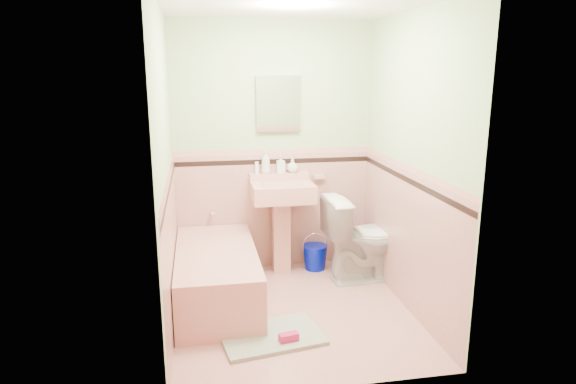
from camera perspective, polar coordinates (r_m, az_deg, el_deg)
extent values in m
plane|color=#D6958C|center=(4.47, 0.58, -13.32)|extent=(2.20, 2.20, 0.00)
plane|color=white|center=(4.01, 0.67, 20.42)|extent=(2.20, 2.20, 0.00)
plane|color=beige|center=(5.13, -1.69, 4.91)|extent=(2.50, 0.00, 2.50)
plane|color=beige|center=(3.01, 4.55, -1.31)|extent=(2.50, 0.00, 2.50)
plane|color=beige|center=(4.00, -13.61, 2.06)|extent=(0.00, 2.50, 2.50)
plane|color=beige|center=(4.36, 13.67, 2.98)|extent=(0.00, 2.50, 2.50)
plane|color=#D89A91|center=(5.25, -1.62, -2.13)|extent=(2.00, 0.00, 2.00)
plane|color=#D89A91|center=(3.25, 4.27, -12.39)|extent=(2.00, 0.00, 2.00)
plane|color=#D89A91|center=(4.17, -12.95, -6.71)|extent=(0.00, 2.20, 2.20)
plane|color=#D89A91|center=(4.51, 13.07, -5.16)|extent=(0.00, 2.20, 2.20)
plane|color=black|center=(5.13, -1.65, 3.45)|extent=(2.00, 0.00, 2.00)
plane|color=black|center=(3.07, 4.42, -3.57)|extent=(2.00, 0.00, 2.00)
plane|color=black|center=(4.02, -13.25, 0.26)|extent=(0.00, 2.20, 2.20)
plane|color=black|center=(4.37, 13.36, 1.31)|extent=(0.00, 2.20, 2.20)
plane|color=#D68883|center=(5.12, -1.65, 4.55)|extent=(2.00, 0.00, 2.00)
plane|color=#D68883|center=(3.04, 4.45, -1.77)|extent=(2.00, 0.00, 2.00)
plane|color=#D68883|center=(4.00, -13.33, 1.65)|extent=(0.00, 2.20, 2.20)
plane|color=#D68883|center=(4.35, 13.43, 2.59)|extent=(0.00, 2.20, 2.20)
cube|color=tan|center=(4.61, -8.02, -9.50)|extent=(0.70, 1.50, 0.45)
cylinder|color=silver|center=(5.16, -8.50, -2.23)|extent=(0.04, 0.12, 0.04)
cylinder|color=silver|center=(5.09, -0.94, 1.43)|extent=(0.02, 0.02, 0.10)
cube|color=white|center=(5.06, -1.10, 9.93)|extent=(0.44, 0.04, 0.55)
cube|color=tan|center=(5.23, 3.50, 1.73)|extent=(0.11, 0.06, 0.04)
imported|color=#B2B2B2|center=(5.08, -2.53, 3.42)|extent=(0.10, 0.11, 0.23)
imported|color=#B2B2B2|center=(5.11, -0.82, 3.17)|extent=(0.09, 0.09, 0.18)
imported|color=#B2B2B2|center=(5.13, 0.51, 3.01)|extent=(0.14, 0.14, 0.14)
cylinder|color=white|center=(5.08, -3.54, 2.75)|extent=(0.05, 0.05, 0.12)
imported|color=white|center=(5.03, 8.90, -5.11)|extent=(0.87, 0.53, 0.85)
cube|color=gray|center=(4.08, -1.90, -15.91)|extent=(0.84, 0.63, 0.03)
cube|color=#BF1E59|center=(3.97, 0.08, -16.04)|extent=(0.16, 0.10, 0.06)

